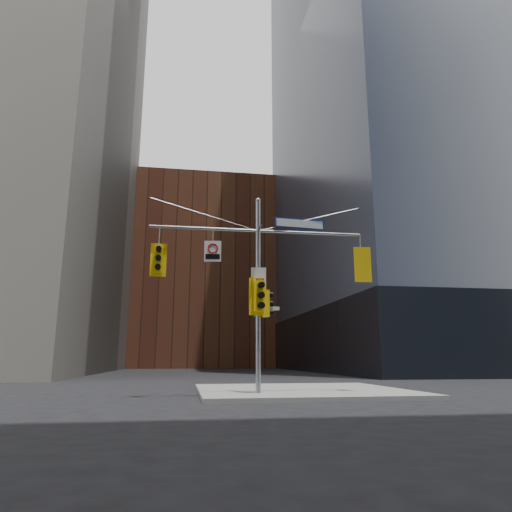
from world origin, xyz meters
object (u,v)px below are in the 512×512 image
object	(u,v)px
traffic_light_pole_front	(259,296)
street_sign_blade	(300,224)
traffic_light_east_arm	(361,265)
regulatory_sign_arm	(213,250)
traffic_light_pole_side	(267,303)
signal_assembly	(258,272)
traffic_light_west_arm	(158,259)

from	to	relation	value
traffic_light_pole_front	street_sign_blade	distance (m)	3.28
traffic_light_east_arm	street_sign_blade	distance (m)	2.85
traffic_light_pole_front	regulatory_sign_arm	size ratio (longest dim) A/B	1.74
traffic_light_pole_side	regulatory_sign_arm	bearing A→B (deg)	87.51
traffic_light_east_arm	traffic_light_pole_side	bearing A→B (deg)	5.96
signal_assembly	traffic_light_east_arm	xyz separation A→B (m)	(4.01, 0.00, 0.38)
signal_assembly	traffic_light_west_arm	xyz separation A→B (m)	(-3.61, 0.01, 0.38)
traffic_light_west_arm	street_sign_blade	world-z (taller)	street_sign_blade
traffic_light_east_arm	traffic_light_pole_front	world-z (taller)	traffic_light_east_arm
regulatory_sign_arm	signal_assembly	bearing A→B (deg)	6.24
traffic_light_east_arm	street_sign_blade	xyz separation A→B (m)	(-2.39, 0.00, 1.55)
street_sign_blade	regulatory_sign_arm	bearing A→B (deg)	175.12
traffic_light_east_arm	traffic_light_pole_front	bearing A→B (deg)	9.91
traffic_light_west_arm	traffic_light_east_arm	bearing A→B (deg)	-2.35
signal_assembly	traffic_light_east_arm	bearing A→B (deg)	0.01
traffic_light_pole_front	signal_assembly	bearing A→B (deg)	79.60
traffic_light_pole_front	street_sign_blade	xyz separation A→B (m)	(1.62, 0.27, 2.84)
traffic_light_pole_front	street_sign_blade	bearing A→B (deg)	-0.68
traffic_light_west_arm	traffic_light_pole_front	xyz separation A→B (m)	(3.61, -0.28, -1.29)
traffic_light_west_arm	traffic_light_east_arm	world-z (taller)	traffic_light_east_arm
signal_assembly	regulatory_sign_arm	size ratio (longest dim) A/B	10.33
traffic_light_pole_side	traffic_light_pole_front	world-z (taller)	traffic_light_pole_front
traffic_light_pole_side	regulatory_sign_arm	size ratio (longest dim) A/B	1.26
signal_assembly	traffic_light_west_arm	world-z (taller)	signal_assembly
traffic_light_east_arm	traffic_light_pole_front	xyz separation A→B (m)	(-4.01, -0.27, -1.29)
traffic_light_east_arm	traffic_light_pole_side	distance (m)	3.99
traffic_light_east_arm	traffic_light_pole_front	distance (m)	4.22
street_sign_blade	regulatory_sign_arm	xyz separation A→B (m)	(-3.30, -0.02, -1.18)
traffic_light_west_arm	traffic_light_east_arm	size ratio (longest dim) A/B	0.90
traffic_light_pole_front	regulatory_sign_arm	distance (m)	2.38
traffic_light_east_arm	regulatory_sign_arm	distance (m)	5.70
traffic_light_west_arm	traffic_light_pole_front	size ratio (longest dim) A/B	0.90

